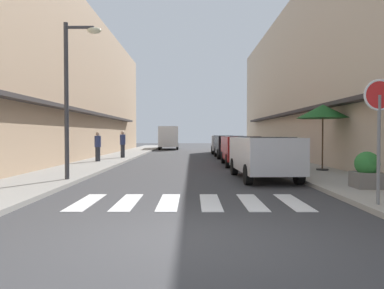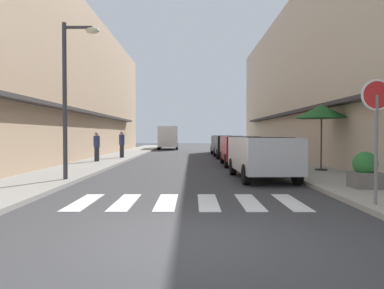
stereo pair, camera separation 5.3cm
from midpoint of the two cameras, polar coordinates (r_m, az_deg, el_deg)
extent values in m
plane|color=#38383A|center=(21.61, -0.31, -2.59)|extent=(88.19, 88.19, 0.00)
cube|color=gray|center=(22.16, -12.92, -2.37)|extent=(2.52, 56.12, 0.12)
cube|color=#9E998E|center=(22.12, 12.32, -2.37)|extent=(2.52, 56.12, 0.12)
cube|color=tan|center=(24.37, -21.21, 8.76)|extent=(5.00, 38.08, 9.32)
cube|color=#332D2D|center=(23.36, -14.84, 4.54)|extent=(0.50, 26.65, 0.16)
cube|color=#C6B299|center=(24.35, 20.67, 9.38)|extent=(5.00, 38.08, 9.84)
cube|color=#332D2D|center=(23.32, 14.26, 4.55)|extent=(0.50, 26.65, 0.16)
cube|color=silver|center=(9.10, -15.93, -8.35)|extent=(0.45, 2.20, 0.01)
cube|color=silver|center=(8.89, -9.96, -8.55)|extent=(0.45, 2.20, 0.01)
cube|color=silver|center=(8.78, -3.77, -8.66)|extent=(0.45, 2.20, 0.01)
cube|color=silver|center=(8.77, 2.51, -8.67)|extent=(0.45, 2.20, 0.01)
cube|color=silver|center=(8.86, 8.73, -8.58)|extent=(0.45, 2.20, 0.01)
cube|color=silver|center=(9.05, 14.74, -8.39)|extent=(0.45, 2.20, 0.01)
cube|color=silver|center=(13.29, 10.50, -1.39)|extent=(1.92, 4.34, 1.13)
cube|color=black|center=(13.06, 10.68, -0.10)|extent=(1.56, 2.45, 0.56)
cylinder|color=black|center=(14.56, 6.20, -3.35)|extent=(0.25, 0.65, 0.64)
cylinder|color=black|center=(14.88, 12.27, -3.27)|extent=(0.25, 0.65, 0.64)
cylinder|color=black|center=(11.79, 8.24, -4.51)|extent=(0.25, 0.65, 0.64)
cylinder|color=black|center=(12.18, 15.63, -4.35)|extent=(0.25, 0.65, 0.64)
cube|color=maroon|center=(18.97, 7.31, -0.50)|extent=(1.78, 4.30, 1.13)
cube|color=black|center=(18.74, 7.39, 0.41)|extent=(1.49, 2.41, 0.56)
cylinder|color=black|center=(20.32, 4.59, -1.95)|extent=(0.22, 0.64, 0.64)
cylinder|color=black|center=(20.50, 9.03, -1.94)|extent=(0.22, 0.64, 0.64)
cylinder|color=black|center=(17.51, 5.28, -2.52)|extent=(0.22, 0.64, 0.64)
cylinder|color=black|center=(17.72, 10.41, -2.49)|extent=(0.22, 0.64, 0.64)
cube|color=black|center=(24.97, 5.52, 0.00)|extent=(1.78, 4.04, 1.13)
cube|color=black|center=(24.76, 5.57, 0.69)|extent=(1.49, 2.27, 0.56)
cylinder|color=black|center=(26.24, 3.48, -1.16)|extent=(0.23, 0.64, 0.64)
cylinder|color=black|center=(26.40, 6.93, -1.15)|extent=(0.23, 0.64, 0.64)
cylinder|color=black|center=(23.60, 3.94, -1.46)|extent=(0.23, 0.64, 0.64)
cylinder|color=black|center=(23.78, 7.76, -1.45)|extent=(0.23, 0.64, 0.64)
cube|color=silver|center=(30.51, 4.50, 0.28)|extent=(1.90, 4.10, 1.13)
cube|color=black|center=(30.30, 4.53, 0.85)|extent=(1.56, 2.31, 0.56)
cylinder|color=black|center=(31.83, 2.97, -0.68)|extent=(0.24, 0.65, 0.64)
cylinder|color=black|center=(31.90, 5.82, -0.68)|extent=(0.24, 0.65, 0.64)
cylinder|color=black|center=(29.17, 3.05, -0.89)|extent=(0.24, 0.65, 0.64)
cylinder|color=black|center=(29.24, 6.16, -0.89)|extent=(0.24, 0.65, 0.64)
cube|color=silver|center=(39.43, -3.66, 1.22)|extent=(2.15, 5.47, 2.03)
cube|color=black|center=(39.16, -3.69, 2.33)|extent=(1.75, 3.08, 0.56)
cylinder|color=black|center=(41.26, -4.84, -0.17)|extent=(0.24, 0.65, 0.64)
cylinder|color=black|center=(41.22, -2.36, -0.17)|extent=(0.24, 0.65, 0.64)
cylinder|color=black|center=(37.70, -5.08, -0.34)|extent=(0.24, 0.65, 0.64)
cylinder|color=black|center=(37.65, -2.36, -0.34)|extent=(0.24, 0.65, 0.64)
cylinder|color=slate|center=(8.62, 26.08, -0.74)|extent=(0.07, 0.07, 2.24)
cylinder|color=red|center=(8.65, 26.17, 6.71)|extent=(0.64, 0.03, 0.64)
torus|color=white|center=(8.65, 26.17, 6.71)|extent=(0.65, 0.05, 0.65)
cylinder|color=#38383D|center=(12.81, -18.61, 6.20)|extent=(0.14, 0.14, 4.99)
cylinder|color=#38383D|center=(13.08, -16.76, 16.57)|extent=(0.90, 0.10, 0.10)
ellipsoid|color=beige|center=(12.93, -14.76, 16.30)|extent=(0.44, 0.28, 0.20)
cylinder|color=#262626|center=(16.06, 18.87, -3.57)|extent=(0.48, 0.48, 0.06)
cylinder|color=#4C3823|center=(16.00, 18.91, 0.53)|extent=(0.06, 0.06, 2.36)
cone|color=#19511E|center=(16.02, 18.95, 4.74)|extent=(2.08, 2.08, 0.55)
cube|color=slate|center=(11.22, 24.66, -4.88)|extent=(0.71, 0.71, 0.42)
sphere|color=#2D7533|center=(11.18, 24.69, -2.64)|extent=(0.65, 0.65, 0.65)
cylinder|color=#282B33|center=(20.80, -14.18, -1.42)|extent=(0.26, 0.26, 0.76)
cylinder|color=navy|center=(20.78, -14.20, 0.45)|extent=(0.34, 0.34, 0.60)
sphere|color=tan|center=(20.77, -14.20, 1.56)|extent=(0.21, 0.21, 0.21)
cylinder|color=#282B33|center=(23.77, -10.56, -0.99)|extent=(0.26, 0.26, 0.80)
cylinder|color=navy|center=(23.75, -10.57, 0.73)|extent=(0.34, 0.34, 0.63)
sphere|color=tan|center=(23.75, -10.58, 1.75)|extent=(0.22, 0.22, 0.22)
camera|label=1|loc=(0.03, -90.08, 0.00)|focal=35.36mm
camera|label=2|loc=(0.03, 89.92, 0.00)|focal=35.36mm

